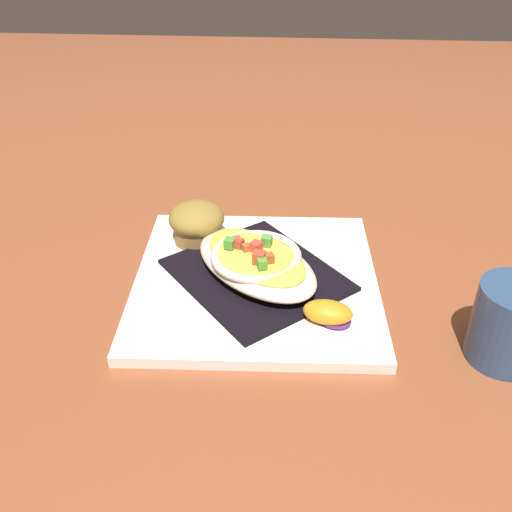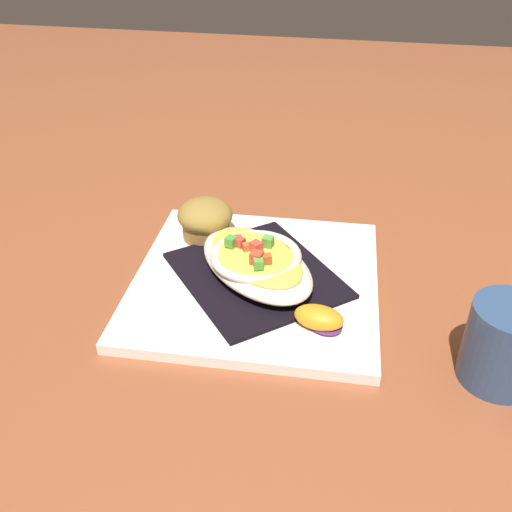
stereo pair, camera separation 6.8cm
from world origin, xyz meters
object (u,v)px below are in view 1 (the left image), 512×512
(square_plate, at_px, (256,281))
(orange_garnish, at_px, (328,313))
(coffee_mug, at_px, (510,328))
(gratin_dish, at_px, (256,260))
(muffin, at_px, (197,222))

(square_plate, distance_m, orange_garnish, 0.12)
(orange_garnish, bearing_deg, coffee_mug, -99.19)
(gratin_dish, bearing_deg, coffee_mug, -111.75)
(muffin, height_order, orange_garnish, muffin)
(gratin_dish, height_order, coffee_mug, coffee_mug)
(gratin_dish, xyz_separation_m, orange_garnish, (-0.08, -0.09, -0.01))
(square_plate, relative_size, orange_garnish, 4.58)
(gratin_dish, distance_m, orange_garnish, 0.12)
(square_plate, height_order, muffin, muffin)
(gratin_dish, relative_size, muffin, 2.75)
(muffin, relative_size, orange_garnish, 1.15)
(gratin_dish, xyz_separation_m, muffin, (0.08, 0.08, 0.00))
(gratin_dish, bearing_deg, square_plate, -30.49)
(square_plate, distance_m, muffin, 0.12)
(square_plate, distance_m, gratin_dish, 0.03)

